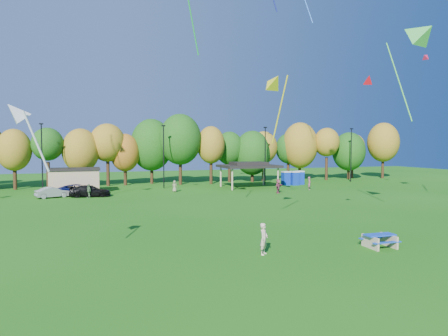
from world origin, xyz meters
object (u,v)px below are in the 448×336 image
object	(u,v)px
kite_flyer	(264,239)
car_b	(53,192)
porta_potties	(293,178)
car_c	(79,190)
picnic_table	(380,240)
car_d	(90,191)

from	to	relation	value
kite_flyer	car_b	bearing A→B (deg)	69.14
porta_potties	car_c	distance (m)	31.79
picnic_table	kite_flyer	xyz separation A→B (m)	(-7.27, 0.83, 0.42)
car_c	picnic_table	bearing A→B (deg)	-149.86
car_b	car_d	distance (m)	4.19
picnic_table	kite_flyer	world-z (taller)	kite_flyer
car_b	car_c	distance (m)	3.06
picnic_table	car_d	bearing A→B (deg)	119.21
car_c	car_d	bearing A→B (deg)	-138.61
kite_flyer	car_c	world-z (taller)	kite_flyer
porta_potties	car_b	size ratio (longest dim) A/B	0.97
picnic_table	car_b	bearing A→B (deg)	124.53
picnic_table	car_b	distance (m)	37.53
porta_potties	car_b	distance (m)	34.74
picnic_table	car_b	xyz separation A→B (m)	(-20.55, 31.41, 0.17)
porta_potties	picnic_table	size ratio (longest dim) A/B	1.96
porta_potties	kite_flyer	xyz separation A→B (m)	(-21.17, -35.11, -0.20)
car_d	porta_potties	bearing A→B (deg)	-74.09
kite_flyer	car_c	distance (m)	33.40
picnic_table	car_d	world-z (taller)	car_d
picnic_table	car_c	world-z (taller)	car_c
porta_potties	car_c	xyz separation A→B (m)	(-31.60, -3.38, -0.39)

